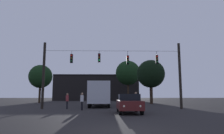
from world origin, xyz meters
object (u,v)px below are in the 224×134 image
pedestrian_crossing_center (136,100)px  tree_left_silhouette (41,77)px  city_bus (100,92)px  car_near_right (129,103)px  tree_behind_building (151,74)px  pedestrian_crossing_right (82,100)px  pedestrian_crossing_left (67,100)px  tree_right_far (128,73)px

pedestrian_crossing_center → tree_left_silhouette: (-15.53, 18.49, 3.95)m
city_bus → car_near_right: bearing=-76.3°
pedestrian_crossing_center → tree_behind_building: bearing=72.0°
city_bus → tree_behind_building: bearing=38.1°
pedestrian_crossing_right → tree_behind_building: size_ratio=0.22×
pedestrian_crossing_right → pedestrian_crossing_left: bearing=132.9°
tree_behind_building → tree_right_far: tree_right_far is taller
city_bus → pedestrian_crossing_right: size_ratio=6.65×
pedestrian_crossing_center → pedestrian_crossing_right: 5.29m
pedestrian_crossing_left → tree_right_far: size_ratio=0.17×
pedestrian_crossing_left → tree_right_far: 27.72m
pedestrian_crossing_center → tree_right_far: (1.94, 27.04, 5.60)m
tree_left_silhouette → tree_behind_building: tree_behind_building is taller
pedestrian_crossing_right → tree_left_silhouette: 21.94m
pedestrian_crossing_right → tree_right_far: size_ratio=0.17×
pedestrian_crossing_right → car_near_right: bearing=-38.3°
pedestrian_crossing_center → pedestrian_crossing_right: (-5.27, -0.48, -0.06)m
car_near_right → pedestrian_crossing_center: size_ratio=2.49×
tree_right_far → pedestrian_crossing_center: bearing=-94.1°
car_near_right → pedestrian_crossing_center: 3.94m
tree_left_silhouette → city_bus: bearing=-43.6°
car_near_right → tree_left_silhouette: (-14.43, 22.27, 4.15)m
car_near_right → tree_behind_building: (5.57, 17.56, 4.19)m
car_near_right → pedestrian_crossing_right: size_ratio=2.62×
pedestrian_crossing_left → tree_left_silhouette: 19.45m
pedestrian_crossing_center → tree_right_far: bearing=85.9°
city_bus → pedestrian_crossing_left: city_bus is taller
pedestrian_crossing_center → tree_right_far: 27.68m
city_bus → tree_left_silhouette: size_ratio=1.54×
city_bus → pedestrian_crossing_left: 6.77m
tree_behind_building → pedestrian_crossing_right: bearing=-124.3°
city_bus → pedestrian_crossing_left: bearing=-119.2°
city_bus → tree_behind_building: size_ratio=1.50×
city_bus → pedestrian_crossing_center: city_bus is taller
car_near_right → pedestrian_crossing_left: 7.93m
city_bus → car_near_right: size_ratio=2.53×
city_bus → pedestrian_crossing_center: (3.79, -7.30, -0.87)m
pedestrian_crossing_left → car_near_right: bearing=-41.2°
pedestrian_crossing_center → pedestrian_crossing_right: pedestrian_crossing_center is taller
pedestrian_crossing_right → tree_behind_building: 17.74m
city_bus → pedestrian_crossing_right: (-1.48, -7.78, -0.93)m
pedestrian_crossing_right → tree_behind_building: bearing=55.7°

